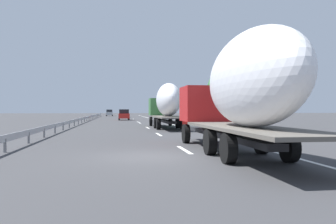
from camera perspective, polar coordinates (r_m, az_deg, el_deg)
name	(u,v)px	position (r m, az deg, el deg)	size (l,w,h in m)	color
ground_plane	(126,122)	(53.88, -6.84, -1.57)	(260.00, 260.00, 0.00)	#38383A
lane_stripe_0	(184,150)	(16.22, 2.64, -6.10)	(3.20, 0.20, 0.01)	white
lane_stripe_1	(159,134)	(26.13, -1.49, -3.63)	(3.20, 0.20, 0.01)	white
lane_stripe_2	(148,128)	(35.86, -3.31, -2.54)	(3.20, 0.20, 0.01)	white
lane_stripe_3	(140,123)	(48.55, -4.57, -1.78)	(3.20, 0.20, 0.01)	white
lane_stripe_4	(138,122)	(52.88, -4.86, -1.60)	(3.20, 0.20, 0.01)	white
lane_stripe_5	(133,119)	(68.91, -5.63, -1.14)	(3.20, 0.20, 0.01)	white
edge_line_right	(158,121)	(59.24, -1.62, -1.38)	(110.00, 0.20, 0.01)	white
truck_lead	(166,103)	(35.07, -0.24, 1.40)	(14.05, 2.55, 4.36)	#387038
truck_trailing	(240,89)	(14.33, 11.53, 3.67)	(14.01, 2.55, 4.72)	#B21919
car_blue_sedan	(123,113)	(83.78, -7.20, -0.23)	(4.23, 1.77, 1.88)	#28479E
car_silver_hatch	(109,113)	(102.58, -9.43, -0.12)	(4.15, 1.87, 1.85)	#ADB2B7
car_red_compact	(124,115)	(62.43, -7.12, -0.43)	(4.33, 1.89, 1.88)	red
road_sign	(172,107)	(51.66, 0.68, 0.74)	(0.10, 0.90, 3.11)	gray
tree_0	(231,88)	(37.02, 10.09, 3.83)	(3.36, 3.36, 6.45)	#472D19
tree_1	(213,92)	(41.03, 7.32, 3.28)	(3.77, 3.77, 6.51)	#472D19
tree_2	(226,89)	(40.13, 9.35, 3.76)	(2.59, 2.59, 6.92)	#472D19
tree_3	(211,98)	(47.21, 6.88, 2.31)	(2.85, 2.85, 5.48)	#472D19
tree_4	(223,98)	(41.56, 8.79, 2.30)	(3.79, 3.79, 5.14)	#472D19
guardrail_median	(87,118)	(57.05, -12.95, -0.88)	(94.00, 0.10, 0.76)	#9EA0A5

